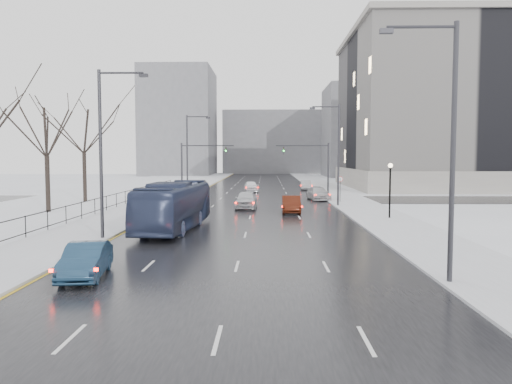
# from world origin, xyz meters

# --- Properties ---
(road) EXTENTS (16.00, 150.00, 0.04)m
(road) POSITION_xyz_m (0.00, 60.00, 0.02)
(road) COLOR black
(road) RESTS_ON ground
(cross_road) EXTENTS (130.00, 10.00, 0.04)m
(cross_road) POSITION_xyz_m (0.00, 48.00, 0.02)
(cross_road) COLOR black
(cross_road) RESTS_ON ground
(sidewalk_left) EXTENTS (5.00, 150.00, 0.16)m
(sidewalk_left) POSITION_xyz_m (-10.50, 60.00, 0.08)
(sidewalk_left) COLOR silver
(sidewalk_left) RESTS_ON ground
(sidewalk_right) EXTENTS (5.00, 150.00, 0.16)m
(sidewalk_right) POSITION_xyz_m (10.50, 60.00, 0.08)
(sidewalk_right) COLOR silver
(sidewalk_right) RESTS_ON ground
(park_strip) EXTENTS (14.00, 150.00, 0.12)m
(park_strip) POSITION_xyz_m (-20.00, 60.00, 0.06)
(park_strip) COLOR white
(park_strip) RESTS_ON ground
(tree_park_d) EXTENTS (8.75, 8.75, 12.50)m
(tree_park_d) POSITION_xyz_m (-17.80, 34.00, 0.00)
(tree_park_d) COLOR black
(tree_park_d) RESTS_ON ground
(tree_park_e) EXTENTS (9.45, 9.45, 13.50)m
(tree_park_e) POSITION_xyz_m (-18.20, 44.00, 0.00)
(tree_park_e) COLOR black
(tree_park_e) RESTS_ON ground
(iron_fence) EXTENTS (0.06, 70.00, 1.30)m
(iron_fence) POSITION_xyz_m (-13.00, 30.00, 0.91)
(iron_fence) COLOR black
(iron_fence) RESTS_ON sidewalk_left
(streetlight_r_near) EXTENTS (2.95, 0.25, 10.00)m
(streetlight_r_near) POSITION_xyz_m (8.17, 10.00, 5.62)
(streetlight_r_near) COLOR #2D2D33
(streetlight_r_near) RESTS_ON ground
(streetlight_r_mid) EXTENTS (2.95, 0.25, 10.00)m
(streetlight_r_mid) POSITION_xyz_m (8.17, 40.00, 5.62)
(streetlight_r_mid) COLOR #2D2D33
(streetlight_r_mid) RESTS_ON ground
(streetlight_l_near) EXTENTS (2.95, 0.25, 10.00)m
(streetlight_l_near) POSITION_xyz_m (-8.17, 20.00, 5.62)
(streetlight_l_near) COLOR #2D2D33
(streetlight_l_near) RESTS_ON ground
(streetlight_l_far) EXTENTS (2.95, 0.25, 10.00)m
(streetlight_l_far) POSITION_xyz_m (-8.17, 52.00, 5.62)
(streetlight_l_far) COLOR #2D2D33
(streetlight_l_far) RESTS_ON ground
(lamppost_r_mid) EXTENTS (0.36, 0.36, 4.28)m
(lamppost_r_mid) POSITION_xyz_m (11.00, 30.00, 2.94)
(lamppost_r_mid) COLOR black
(lamppost_r_mid) RESTS_ON sidewalk_right
(mast_signal_right) EXTENTS (6.10, 0.33, 6.50)m
(mast_signal_right) POSITION_xyz_m (7.33, 48.00, 4.11)
(mast_signal_right) COLOR #2D2D33
(mast_signal_right) RESTS_ON ground
(mast_signal_left) EXTENTS (6.10, 0.33, 6.50)m
(mast_signal_left) POSITION_xyz_m (-7.33, 48.00, 4.11)
(mast_signal_left) COLOR #2D2D33
(mast_signal_left) RESTS_ON ground
(no_uturn_sign) EXTENTS (0.60, 0.06, 2.70)m
(no_uturn_sign) POSITION_xyz_m (9.20, 44.00, 2.30)
(no_uturn_sign) COLOR #2D2D33
(no_uturn_sign) RESTS_ON sidewalk_right
(civic_building) EXTENTS (41.00, 31.00, 24.80)m
(civic_building) POSITION_xyz_m (35.00, 72.00, 11.21)
(civic_building) COLOR gray
(civic_building) RESTS_ON ground
(bldg_far_right) EXTENTS (24.00, 20.00, 22.00)m
(bldg_far_right) POSITION_xyz_m (28.00, 115.00, 11.00)
(bldg_far_right) COLOR slate
(bldg_far_right) RESTS_ON ground
(bldg_far_left) EXTENTS (18.00, 22.00, 28.00)m
(bldg_far_left) POSITION_xyz_m (-22.00, 125.00, 14.00)
(bldg_far_left) COLOR slate
(bldg_far_left) RESTS_ON ground
(bldg_far_center) EXTENTS (30.00, 18.00, 18.00)m
(bldg_far_center) POSITION_xyz_m (4.00, 140.00, 9.00)
(bldg_far_center) COLOR slate
(bldg_far_center) RESTS_ON ground
(sedan_left_near) EXTENTS (2.03, 4.42, 1.40)m
(sedan_left_near) POSITION_xyz_m (-6.04, 10.80, 0.74)
(sedan_left_near) COLOR navy
(sedan_left_near) RESTS_ON road
(bus) EXTENTS (3.50, 11.74, 3.23)m
(bus) POSITION_xyz_m (-4.87, 24.22, 1.65)
(bus) COLOR navy
(bus) RESTS_ON road
(sedan_center_near) EXTENTS (2.08, 4.94, 1.67)m
(sedan_center_near) POSITION_xyz_m (-0.58, 37.95, 0.88)
(sedan_center_near) COLOR silver
(sedan_center_near) RESTS_ON road
(sedan_right_near) EXTENTS (1.65, 4.55, 1.49)m
(sedan_right_near) POSITION_xyz_m (3.50, 34.36, 0.79)
(sedan_right_near) COLOR #4A190C
(sedan_right_near) RESTS_ON road
(sedan_right_far) EXTENTS (2.71, 5.23, 1.45)m
(sedan_right_far) POSITION_xyz_m (7.20, 47.26, 0.77)
(sedan_right_far) COLOR #B6B7BA
(sedan_right_far) RESTS_ON road
(sedan_center_far) EXTENTS (2.25, 4.67, 1.54)m
(sedan_center_far) POSITION_xyz_m (-0.81, 59.91, 0.81)
(sedan_center_far) COLOR white
(sedan_center_far) RESTS_ON road
(sedan_right_distant) EXTENTS (1.59, 4.21, 1.37)m
(sedan_right_distant) POSITION_xyz_m (7.14, 64.26, 0.73)
(sedan_right_distant) COLOR #A1A2A5
(sedan_right_distant) RESTS_ON road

